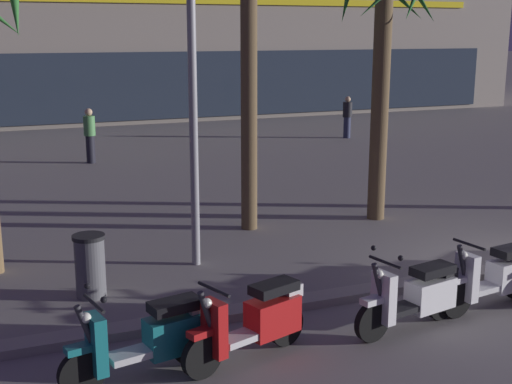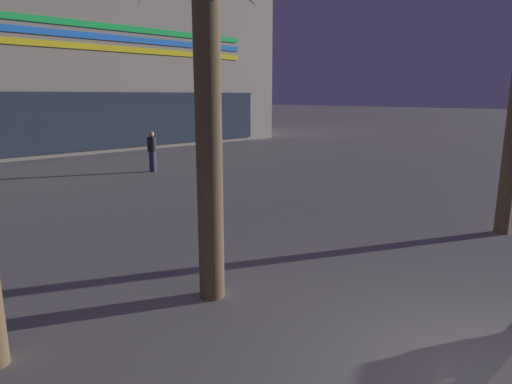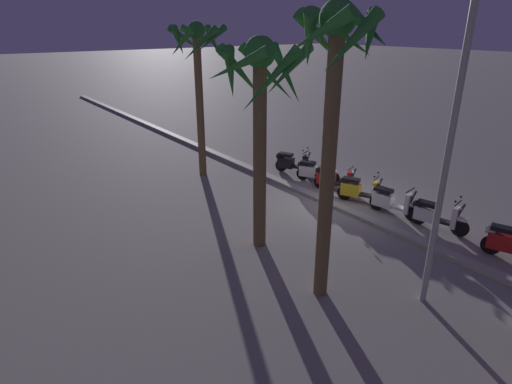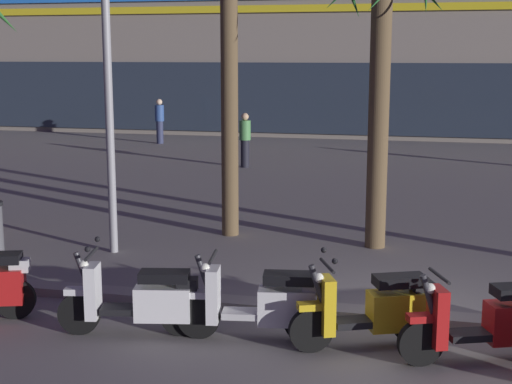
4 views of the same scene
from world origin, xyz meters
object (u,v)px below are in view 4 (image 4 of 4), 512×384
pedestrian_by_palm_tree (160,120)px  scooter_white_far_back (264,304)px  scooter_yellow_lead_nearest (376,310)px  palm_tree_by_mall_entrance (381,2)px  pedestrian_strolling_near_curb (245,139)px  scooter_white_last_in_row (141,300)px  scooter_red_mid_front (492,322)px

pedestrian_by_palm_tree → scooter_white_far_back: bearing=-66.0°
scooter_yellow_lead_nearest → pedestrian_by_palm_tree: size_ratio=1.00×
palm_tree_by_mall_entrance → pedestrian_strolling_near_curb: bearing=117.8°
palm_tree_by_mall_entrance → pedestrian_strolling_near_curb: 10.28m
scooter_white_far_back → scooter_yellow_lead_nearest: size_ratio=1.08×
scooter_white_last_in_row → scooter_white_far_back: scooter_white_last_in_row is taller
scooter_white_last_in_row → palm_tree_by_mall_entrance: (2.42, 4.95, 3.80)m
pedestrian_strolling_near_curb → pedestrian_by_palm_tree: pedestrian_by_palm_tree is taller
scooter_white_last_in_row → scooter_red_mid_front: size_ratio=1.00×
scooter_white_last_in_row → scooter_white_far_back: (1.49, 0.18, 0.01)m
scooter_white_far_back → scooter_yellow_lead_nearest: 1.32m
scooter_yellow_lead_nearest → scooter_red_mid_front: size_ratio=0.95×
scooter_white_far_back → scooter_red_mid_front: bearing=-0.6°
scooter_white_last_in_row → scooter_yellow_lead_nearest: 2.82m
scooter_white_last_in_row → palm_tree_by_mall_entrance: bearing=63.9°
scooter_white_far_back → scooter_red_mid_front: 2.61m
scooter_yellow_lead_nearest → palm_tree_by_mall_entrance: palm_tree_by_mall_entrance is taller
scooter_white_far_back → pedestrian_strolling_near_curb: (-3.60, 13.35, 0.41)m
scooter_white_last_in_row → scooter_white_far_back: size_ratio=0.98×
scooter_white_far_back → pedestrian_strolling_near_curb: bearing=105.1°
scooter_red_mid_front → palm_tree_by_mall_entrance: palm_tree_by_mall_entrance is taller
scooter_white_far_back → pedestrian_by_palm_tree: pedestrian_by_palm_tree is taller
pedestrian_by_palm_tree → palm_tree_by_mall_entrance: bearing=-56.2°
scooter_yellow_lead_nearest → pedestrian_by_palm_tree: bearing=117.5°
scooter_white_last_in_row → palm_tree_by_mall_entrance: size_ratio=0.31×
palm_tree_by_mall_entrance → pedestrian_strolling_near_curb: size_ratio=3.48×
pedestrian_by_palm_tree → scooter_red_mid_front: bearing=-59.6°
pedestrian_by_palm_tree → scooter_yellow_lead_nearest: bearing=-62.5°
pedestrian_strolling_near_curb → pedestrian_by_palm_tree: (-4.59, 5.02, 0.02)m
scooter_red_mid_front → scooter_white_last_in_row: bearing=-177.8°
scooter_white_last_in_row → scooter_yellow_lead_nearest: (2.81, 0.26, 0.02)m
scooter_white_last_in_row → pedestrian_by_palm_tree: bearing=109.8°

